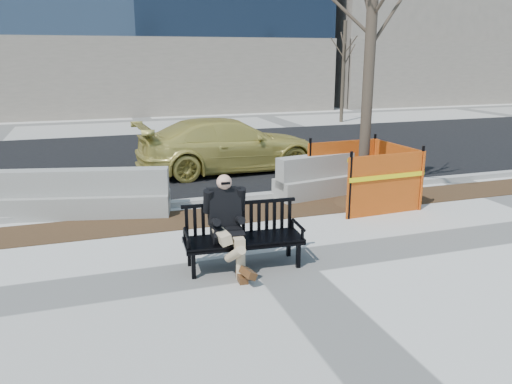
# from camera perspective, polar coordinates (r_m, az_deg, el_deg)

# --- Properties ---
(ground) EXTENTS (120.00, 120.00, 0.00)m
(ground) POSITION_cam_1_polar(r_m,az_deg,el_deg) (7.96, 2.59, -8.01)
(ground) COLOR beige
(ground) RESTS_ON ground
(mulch_strip) EXTENTS (40.00, 1.20, 0.02)m
(mulch_strip) POSITION_cam_1_polar(r_m,az_deg,el_deg) (10.28, -2.61, -2.54)
(mulch_strip) COLOR #47301C
(mulch_strip) RESTS_ON ground
(asphalt_street) EXTENTS (60.00, 10.40, 0.01)m
(asphalt_street) POSITION_cam_1_polar(r_m,az_deg,el_deg) (16.15, -8.68, 3.87)
(asphalt_street) COLOR black
(asphalt_street) RESTS_ON ground
(curb) EXTENTS (60.00, 0.25, 0.12)m
(curb) POSITION_cam_1_polar(r_m,az_deg,el_deg) (11.14, -3.95, -0.85)
(curb) COLOR #9E9B93
(curb) RESTS_ON ground
(bench) EXTENTS (1.87, 0.79, 0.97)m
(bench) POSITION_cam_1_polar(r_m,az_deg,el_deg) (7.84, -1.40, -8.38)
(bench) COLOR black
(bench) RESTS_ON ground
(seated_man) EXTENTS (0.69, 1.08, 1.45)m
(seated_man) POSITION_cam_1_polar(r_m,az_deg,el_deg) (7.84, -3.30, -8.41)
(seated_man) COLOR black
(seated_man) RESTS_ON ground
(tree_fence) EXTENTS (2.85, 2.85, 6.77)m
(tree_fence) POSITION_cam_1_polar(r_m,az_deg,el_deg) (11.29, 11.76, -1.23)
(tree_fence) COLOR #E15718
(tree_fence) RESTS_ON ground
(sedan) EXTENTS (5.14, 2.34, 1.46)m
(sedan) POSITION_cam_1_polar(r_m,az_deg,el_deg) (14.15, -3.04, 2.39)
(sedan) COLOR #C1B14E
(sedan) RESTS_ON ground
(jersey_barrier_left) EXTENTS (3.44, 1.43, 0.97)m
(jersey_barrier_left) POSITION_cam_1_polar(r_m,az_deg,el_deg) (10.76, -18.66, -2.56)
(jersey_barrier_left) COLOR gray
(jersey_barrier_left) RESTS_ON ground
(jersey_barrier_right) EXTENTS (3.42, 1.26, 0.96)m
(jersey_barrier_right) POSITION_cam_1_polar(r_m,az_deg,el_deg) (12.11, 9.43, 0.01)
(jersey_barrier_right) COLOR gray
(jersey_barrier_right) RESTS_ON ground
(far_tree_right) EXTENTS (1.99, 1.99, 5.01)m
(far_tree_right) POSITION_cam_1_polar(r_m,az_deg,el_deg) (24.92, 9.55, 7.80)
(far_tree_right) COLOR #4A3E2F
(far_tree_right) RESTS_ON ground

